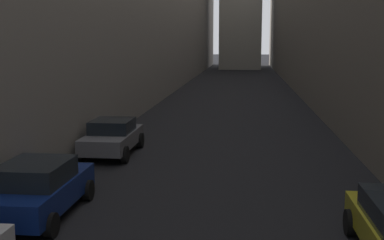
% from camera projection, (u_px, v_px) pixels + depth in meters
% --- Properties ---
extents(ground_plane, '(264.00, 264.00, 0.00)m').
position_uv_depth(ground_plane, '(234.00, 95.00, 43.20)').
color(ground_plane, black).
extents(parked_car_left_third, '(1.95, 4.12, 1.51)m').
position_uv_depth(parked_car_left_third, '(39.00, 188.00, 13.09)').
color(parked_car_left_third, navy).
rests_on(parked_car_left_third, ground).
extents(parked_car_left_far, '(1.94, 4.11, 1.45)m').
position_uv_depth(parked_car_left_far, '(112.00, 136.00, 20.32)').
color(parked_car_left_far, '#4C4C51').
rests_on(parked_car_left_far, ground).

